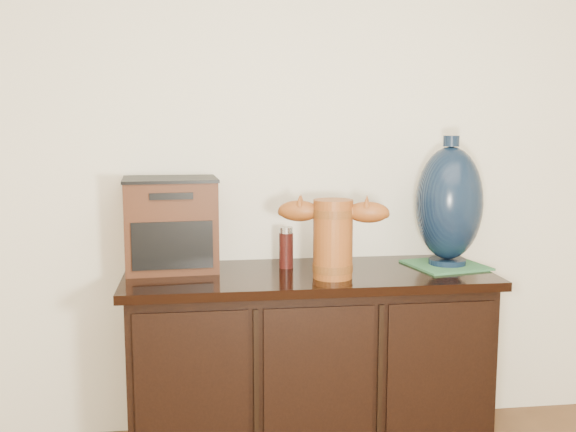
{
  "coord_description": "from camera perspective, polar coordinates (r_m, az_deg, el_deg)",
  "views": [
    {
      "loc": [
        -0.43,
        -0.38,
        1.36
      ],
      "look_at": [
        -0.09,
        2.18,
        0.99
      ],
      "focal_mm": 42.0,
      "sensor_mm": 36.0,
      "label": 1
    }
  ],
  "objects": [
    {
      "name": "sideboard",
      "position": [
        2.81,
        1.69,
        -12.1
      ],
      "size": [
        1.46,
        0.56,
        0.75
      ],
      "color": "black",
      "rests_on": "ground"
    },
    {
      "name": "terracotta_vessel",
      "position": [
        2.58,
        3.83,
        -1.53
      ],
      "size": [
        0.43,
        0.19,
        0.3
      ],
      "rotation": [
        0.0,
        0.0,
        -0.28
      ],
      "color": "brown",
      "rests_on": "sideboard"
    },
    {
      "name": "tv_radio",
      "position": [
        2.77,
        -9.89,
        -0.65
      ],
      "size": [
        0.39,
        0.33,
        0.37
      ],
      "rotation": [
        0.0,
        0.0,
        0.07
      ],
      "color": "#3E1E0F",
      "rests_on": "sideboard"
    },
    {
      "name": "green_mat",
      "position": [
        2.89,
        13.21,
        -4.07
      ],
      "size": [
        0.34,
        0.34,
        0.01
      ],
      "primitive_type": "cube",
      "rotation": [
        0.0,
        0.0,
        0.21
      ],
      "color": "#2F693D",
      "rests_on": "sideboard"
    },
    {
      "name": "lamp_base",
      "position": [
        2.85,
        13.48,
        1.01
      ],
      "size": [
        0.33,
        0.33,
        0.53
      ],
      "rotation": [
        0.0,
        0.0,
        0.21
      ],
      "color": "black",
      "rests_on": "green_mat"
    },
    {
      "name": "spray_can",
      "position": [
        2.77,
        -0.16,
        -2.71
      ],
      "size": [
        0.06,
        0.06,
        0.17
      ],
      "color": "#50120D",
      "rests_on": "sideboard"
    }
  ]
}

